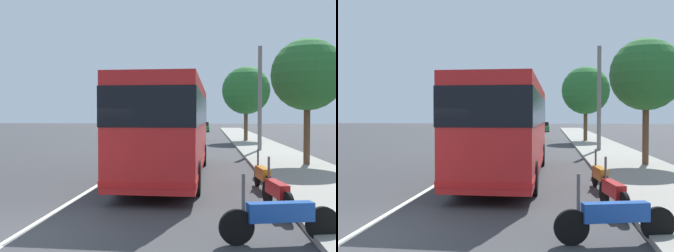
% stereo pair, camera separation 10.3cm
% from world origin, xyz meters
% --- Properties ---
extents(ground_plane, '(220.00, 220.00, 0.00)m').
position_xyz_m(ground_plane, '(0.00, 0.00, 0.00)').
color(ground_plane, '#38383A').
extents(sidewalk_curb, '(110.00, 3.60, 0.14)m').
position_xyz_m(sidewalk_curb, '(10.00, -7.36, 0.07)').
color(sidewalk_curb, gray).
rests_on(sidewalk_curb, ground).
extents(lane_divider_line, '(110.00, 0.16, 0.01)m').
position_xyz_m(lane_divider_line, '(10.00, 0.00, 0.00)').
color(lane_divider_line, silver).
rests_on(lane_divider_line, ground).
extents(coach_bus, '(10.85, 2.62, 3.43)m').
position_xyz_m(coach_bus, '(7.84, -2.22, 1.98)').
color(coach_bus, red).
rests_on(coach_bus, ground).
extents(motorcycle_far_end, '(0.60, 2.22, 1.27)m').
position_xyz_m(motorcycle_far_end, '(0.21, -4.94, 0.48)').
color(motorcycle_far_end, black).
rests_on(motorcycle_far_end, ground).
extents(motorcycle_mid_row, '(2.13, 0.41, 1.27)m').
position_xyz_m(motorcycle_mid_row, '(2.51, -5.27, 0.47)').
color(motorcycle_mid_row, black).
rests_on(motorcycle_mid_row, ground).
extents(motorcycle_by_tree, '(2.02, 0.36, 1.23)m').
position_xyz_m(motorcycle_by_tree, '(5.34, -5.30, 0.45)').
color(motorcycle_by_tree, black).
rests_on(motorcycle_by_tree, ground).
extents(car_side_street, '(4.62, 2.07, 1.39)m').
position_xyz_m(car_side_street, '(39.68, 2.92, 0.67)').
color(car_side_street, gray).
rests_on(car_side_street, ground).
extents(car_ahead_same_lane, '(4.47, 2.06, 1.42)m').
position_xyz_m(car_ahead_same_lane, '(30.56, -1.82, 0.69)').
color(car_ahead_same_lane, '#2D7238').
rests_on(car_ahead_same_lane, ground).
extents(car_behind_bus, '(3.93, 1.77, 1.39)m').
position_xyz_m(car_behind_bus, '(50.79, -2.77, 0.66)').
color(car_behind_bus, '#2D7238').
rests_on(car_behind_bus, ground).
extents(roadside_tree_mid_block, '(3.20, 3.20, 5.74)m').
position_xyz_m(roadside_tree_mid_block, '(11.17, -8.00, 4.12)').
color(roadside_tree_mid_block, brown).
rests_on(roadside_tree_mid_block, ground).
extents(roadside_tree_far_block, '(4.14, 4.14, 6.58)m').
position_xyz_m(roadside_tree_far_block, '(28.02, -6.82, 4.49)').
color(roadside_tree_far_block, brown).
rests_on(roadside_tree_far_block, ground).
extents(utility_pole, '(0.25, 0.25, 6.67)m').
position_xyz_m(utility_pole, '(18.42, -6.82, 3.34)').
color(utility_pole, slate).
rests_on(utility_pole, ground).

